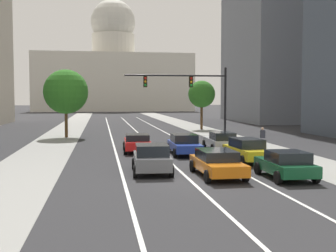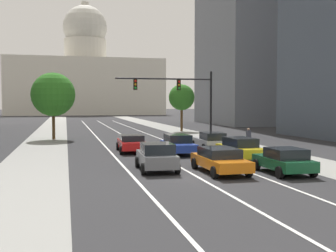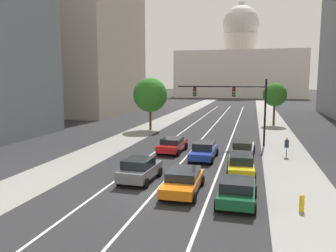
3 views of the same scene
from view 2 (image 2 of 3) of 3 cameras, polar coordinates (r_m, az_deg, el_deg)
The scene contains 18 objects.
ground_plane at distance 61.29m, azimuth -7.55°, elevation -0.47°, with size 400.00×400.00×0.00m, color #2B2B2D.
sidewalk_left at distance 55.98m, azimuth -15.76°, elevation -0.89°, with size 4.20×130.00×0.01m, color gray.
sidewalk_right at distance 57.96m, azimuth 1.45°, elevation -0.64°, with size 4.20×130.00×0.01m, color gray.
lane_stripe_left at distance 46.09m, azimuth -9.54°, elevation -1.66°, with size 0.16×90.00×0.01m, color white.
lane_stripe_center at distance 46.44m, azimuth -5.55°, elevation -1.59°, with size 0.16×90.00×0.01m, color white.
lane_stripe_right at distance 47.01m, azimuth -1.63°, elevation -1.52°, with size 0.16×90.00×0.01m, color white.
capitol_building at distance 141.96m, azimuth -11.14°, elevation 6.43°, with size 49.47×22.06×36.93m.
car_green at distance 23.55m, azimuth 15.53°, elevation -4.53°, with size 2.16×4.05×1.42m.
car_yellow at distance 28.76m, azimuth 9.81°, elevation -2.99°, with size 2.11×4.60×1.49m.
car_blue at distance 31.65m, azimuth 1.36°, elevation -2.43°, with size 2.13×4.83×1.46m.
car_gray at distance 23.73m, azimuth -1.55°, elevation -4.16°, with size 2.24×4.09×1.59m.
car_silver at distance 34.45m, azimuth 5.71°, elevation -1.98°, with size 2.06×4.60×1.48m.
car_red at distance 32.90m, azimuth -5.00°, elevation -2.29°, with size 2.23×4.62×1.35m.
car_orange at distance 23.27m, azimuth 7.07°, elevation -4.55°, with size 2.15×4.79×1.37m.
traffic_signal_mast at distance 38.97m, azimuth 1.84°, elevation 4.55°, with size 9.14×0.39×6.80m.
cyclist at distance 36.35m, azimuth 10.90°, elevation -1.62°, with size 0.38×1.70×1.72m.
street_tree_far_right at distance 56.71m, azimuth 1.87°, elevation 3.90°, with size 3.50×3.50×6.35m.
street_tree_mid_left at distance 45.56m, azimuth -15.37°, elevation 4.15°, with size 4.58×4.58×7.02m.
Camera 2 is at (-6.60, -20.81, 3.84)m, focal length 44.78 mm.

